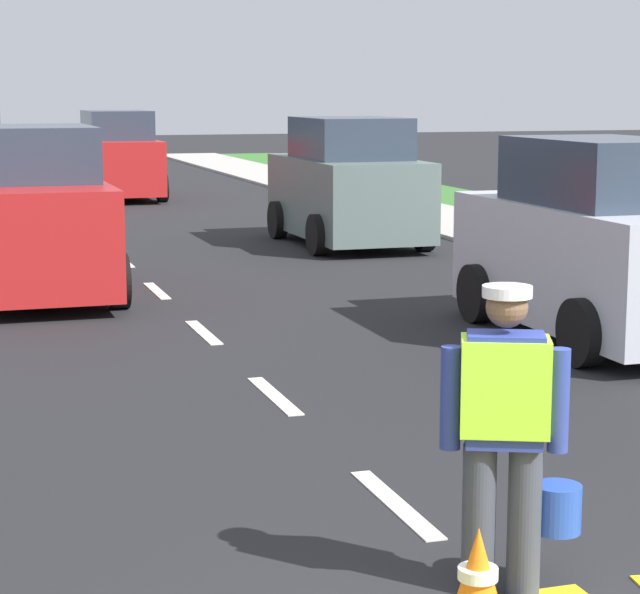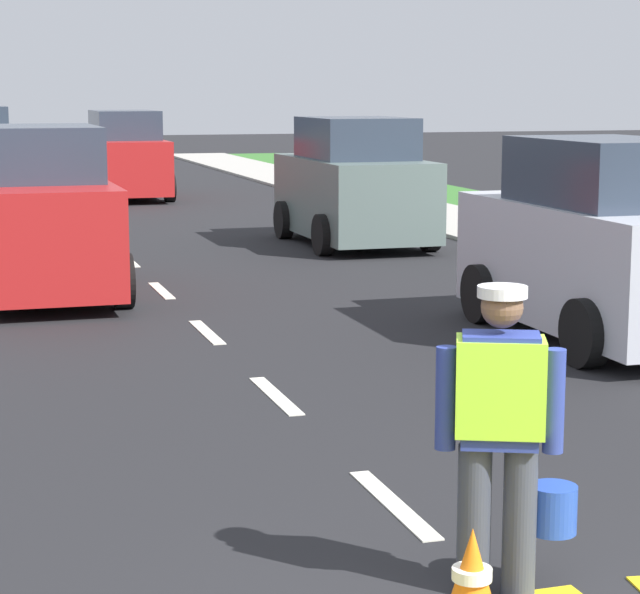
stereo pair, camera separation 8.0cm
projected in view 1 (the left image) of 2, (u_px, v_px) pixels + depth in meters
The scene contains 8 objects.
ground_plane at pixel (79, 221), 25.23m from camera, with size 96.00×96.00×0.00m, color black.
lane_center_line at pixel (59, 203), 29.19m from camera, with size 0.14×46.40×0.01m.
road_worker at pixel (508, 425), 6.45m from camera, with size 0.76×0.44×1.67m.
traffic_cone_near at pixel (478, 582), 6.05m from camera, with size 0.36×0.36×0.55m.
car_parked_far at pixel (348, 186), 21.26m from camera, with size 2.08×3.95×2.20m.
car_oncoming_lead at pixel (36, 218), 15.98m from camera, with size 1.96×4.09×2.21m.
car_outgoing_far at pixel (117, 158), 30.40m from camera, with size 1.97×4.25×2.16m.
car_parked_curbside at pixel (597, 247), 13.19m from camera, with size 1.87×3.94×2.16m.
Camera 1 is at (-2.75, -4.48, 2.66)m, focal length 69.09 mm.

